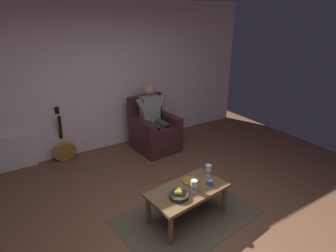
{
  "coord_description": "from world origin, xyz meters",
  "views": [
    {
      "loc": [
        1.4,
        1.91,
        2.34
      ],
      "look_at": [
        -0.66,
        -1.43,
        0.79
      ],
      "focal_mm": 29.22,
      "sensor_mm": 36.0,
      "label": 1
    }
  ],
  "objects_px": {
    "armchair": "(154,132)",
    "guitar": "(64,149)",
    "candle_jar": "(210,182)",
    "coffee_table": "(188,193)",
    "decorative_dish": "(190,181)",
    "wine_glass_near": "(194,184)",
    "fruit_bowl": "(179,195)",
    "wine_glass_far": "(209,169)",
    "person_seated": "(153,115)"
  },
  "relations": [
    {
      "from": "armchair",
      "to": "candle_jar",
      "type": "relative_size",
      "value": 12.87
    },
    {
      "from": "coffee_table",
      "to": "candle_jar",
      "type": "relative_size",
      "value": 13.45
    },
    {
      "from": "wine_glass_near",
      "to": "fruit_bowl",
      "type": "xyz_separation_m",
      "value": [
        0.22,
        0.01,
        -0.07
      ]
    },
    {
      "from": "person_seated",
      "to": "coffee_table",
      "type": "distance_m",
      "value": 2.08
    },
    {
      "from": "armchair",
      "to": "guitar",
      "type": "distance_m",
      "value": 1.62
    },
    {
      "from": "person_seated",
      "to": "candle_jar",
      "type": "height_order",
      "value": "person_seated"
    },
    {
      "from": "coffee_table",
      "to": "wine_glass_far",
      "type": "height_order",
      "value": "wine_glass_far"
    },
    {
      "from": "guitar",
      "to": "decorative_dish",
      "type": "bearing_deg",
      "value": 115.84
    },
    {
      "from": "wine_glass_near",
      "to": "wine_glass_far",
      "type": "relative_size",
      "value": 0.98
    },
    {
      "from": "wine_glass_near",
      "to": "wine_glass_far",
      "type": "bearing_deg",
      "value": -153.38
    },
    {
      "from": "armchair",
      "to": "decorative_dish",
      "type": "height_order",
      "value": "armchair"
    },
    {
      "from": "candle_jar",
      "to": "wine_glass_near",
      "type": "bearing_deg",
      "value": 2.02
    },
    {
      "from": "person_seated",
      "to": "decorative_dish",
      "type": "bearing_deg",
      "value": 69.84
    },
    {
      "from": "decorative_dish",
      "to": "wine_glass_far",
      "type": "bearing_deg",
      "value": -179.88
    },
    {
      "from": "wine_glass_near",
      "to": "fruit_bowl",
      "type": "height_order",
      "value": "wine_glass_near"
    },
    {
      "from": "candle_jar",
      "to": "decorative_dish",
      "type": "bearing_deg",
      "value": -47.26
    },
    {
      "from": "armchair",
      "to": "candle_jar",
      "type": "height_order",
      "value": "armchair"
    },
    {
      "from": "guitar",
      "to": "wine_glass_near",
      "type": "height_order",
      "value": "guitar"
    },
    {
      "from": "armchair",
      "to": "decorative_dish",
      "type": "distance_m",
      "value": 1.91
    },
    {
      "from": "guitar",
      "to": "fruit_bowl",
      "type": "relative_size",
      "value": 4.22
    },
    {
      "from": "decorative_dish",
      "to": "person_seated",
      "type": "bearing_deg",
      "value": -104.9
    },
    {
      "from": "wine_glass_near",
      "to": "decorative_dish",
      "type": "xyz_separation_m",
      "value": [
        -0.08,
        -0.19,
        -0.09
      ]
    },
    {
      "from": "person_seated",
      "to": "guitar",
      "type": "bearing_deg",
      "value": -18.49
    },
    {
      "from": "candle_jar",
      "to": "person_seated",
      "type": "bearing_deg",
      "value": -99.19
    },
    {
      "from": "coffee_table",
      "to": "guitar",
      "type": "distance_m",
      "value": 2.53
    },
    {
      "from": "armchair",
      "to": "coffee_table",
      "type": "distance_m",
      "value": 2.04
    },
    {
      "from": "armchair",
      "to": "person_seated",
      "type": "distance_m",
      "value": 0.34
    },
    {
      "from": "candle_jar",
      "to": "guitar",
      "type": "bearing_deg",
      "value": -62.66
    },
    {
      "from": "person_seated",
      "to": "decorative_dish",
      "type": "distance_m",
      "value": 1.94
    },
    {
      "from": "armchair",
      "to": "decorative_dish",
      "type": "relative_size",
      "value": 4.99
    },
    {
      "from": "guitar",
      "to": "coffee_table",
      "type": "bearing_deg",
      "value": 112.44
    },
    {
      "from": "person_seated",
      "to": "fruit_bowl",
      "type": "height_order",
      "value": "person_seated"
    },
    {
      "from": "armchair",
      "to": "person_seated",
      "type": "height_order",
      "value": "person_seated"
    },
    {
      "from": "guitar",
      "to": "fruit_bowl",
      "type": "bearing_deg",
      "value": 107.76
    },
    {
      "from": "wine_glass_far",
      "to": "candle_jar",
      "type": "height_order",
      "value": "wine_glass_far"
    },
    {
      "from": "guitar",
      "to": "wine_glass_far",
      "type": "distance_m",
      "value": 2.63
    },
    {
      "from": "candle_jar",
      "to": "armchair",
      "type": "bearing_deg",
      "value": -99.3
    },
    {
      "from": "coffee_table",
      "to": "guitar",
      "type": "relative_size",
      "value": 1.09
    },
    {
      "from": "coffee_table",
      "to": "wine_glass_near",
      "type": "xyz_separation_m",
      "value": [
        -0.03,
        0.08,
        0.17
      ]
    },
    {
      "from": "armchair",
      "to": "fruit_bowl",
      "type": "distance_m",
      "value": 2.19
    },
    {
      "from": "wine_glass_near",
      "to": "candle_jar",
      "type": "height_order",
      "value": "wine_glass_near"
    },
    {
      "from": "person_seated",
      "to": "decorative_dish",
      "type": "xyz_separation_m",
      "value": [
        0.49,
        1.86,
        -0.25
      ]
    },
    {
      "from": "fruit_bowl",
      "to": "guitar",
      "type": "bearing_deg",
      "value": -72.24
    },
    {
      "from": "fruit_bowl",
      "to": "wine_glass_far",
      "type": "bearing_deg",
      "value": -162.01
    },
    {
      "from": "armchair",
      "to": "guitar",
      "type": "bearing_deg",
      "value": -19.0
    },
    {
      "from": "armchair",
      "to": "candle_jar",
      "type": "distance_m",
      "value": 2.05
    },
    {
      "from": "coffee_table",
      "to": "decorative_dish",
      "type": "xyz_separation_m",
      "value": [
        -0.11,
        -0.11,
        0.08
      ]
    },
    {
      "from": "armchair",
      "to": "guitar",
      "type": "relative_size",
      "value": 1.05
    },
    {
      "from": "person_seated",
      "to": "fruit_bowl",
      "type": "relative_size",
      "value": 5.52
    },
    {
      "from": "person_seated",
      "to": "wine_glass_far",
      "type": "height_order",
      "value": "person_seated"
    }
  ]
}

